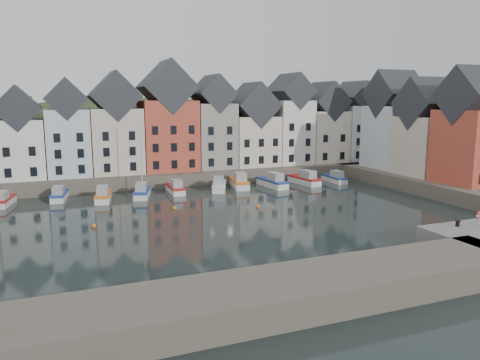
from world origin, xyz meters
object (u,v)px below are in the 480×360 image
boat_d (142,192)px  mooring_bollard (458,223)px  life_ring_post (479,216)px  boat_a (3,201)px

boat_d → mooring_bollard: (22.78, -33.50, 1.55)m
life_ring_post → mooring_bollard: bearing=171.6°
boat_d → life_ring_post: bearing=-37.3°
boat_d → life_ring_post: boat_d is taller
mooring_bollard → life_ring_post: life_ring_post is taller
boat_d → mooring_bollard: bearing=-39.6°
boat_d → mooring_bollard: size_ratio=20.93×
boat_a → life_ring_post: bearing=-28.9°
boat_a → mooring_bollard: size_ratio=10.47×
mooring_bollard → life_ring_post: (2.24, -0.33, 0.55)m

